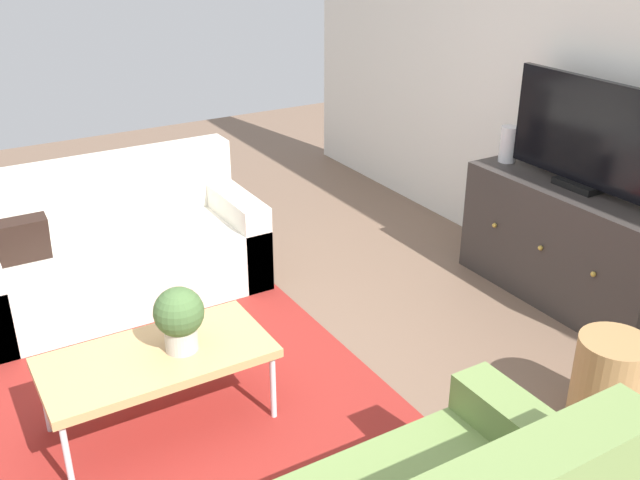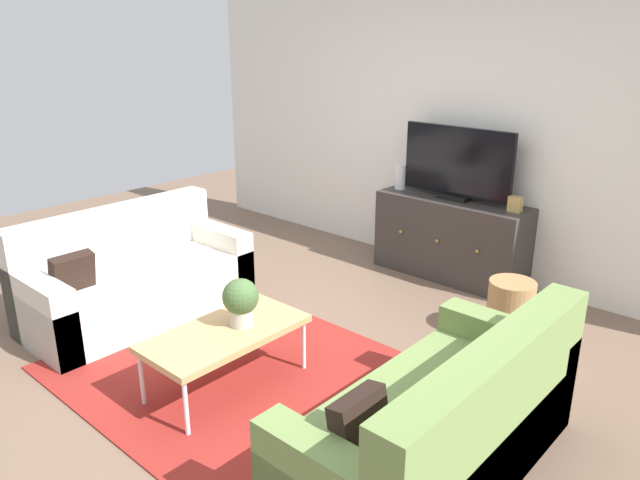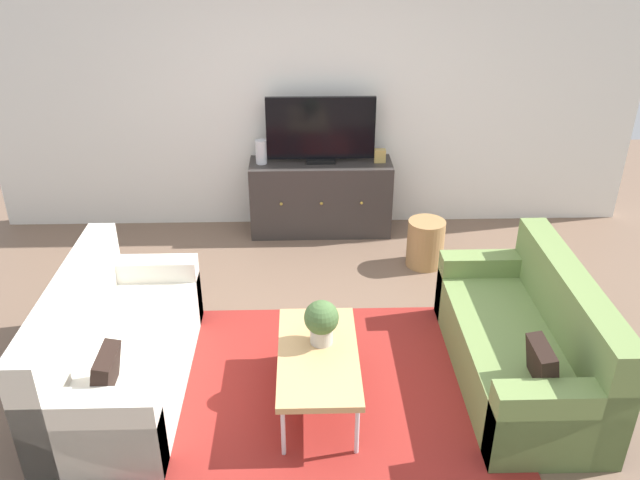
% 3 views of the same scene
% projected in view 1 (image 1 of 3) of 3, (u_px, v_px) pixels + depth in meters
% --- Properties ---
extents(ground_plane, '(10.00, 10.00, 0.00)m').
position_uv_depth(ground_plane, '(225.00, 409.00, 3.56)').
color(ground_plane, brown).
extents(wall_back, '(6.40, 0.12, 2.70)m').
position_uv_depth(wall_back, '(618.00, 78.00, 4.17)').
color(wall_back, silver).
rests_on(wall_back, ground_plane).
extents(area_rug, '(2.50, 1.90, 0.01)m').
position_uv_depth(area_rug, '(196.00, 418.00, 3.49)').
color(area_rug, maroon).
rests_on(area_rug, ground_plane).
extents(couch_left_side, '(0.80, 1.73, 0.84)m').
position_uv_depth(couch_left_side, '(114.00, 253.00, 4.51)').
color(couch_left_side, beige).
rests_on(couch_left_side, ground_plane).
extents(coffee_table, '(0.52, 1.03, 0.41)m').
position_uv_depth(coffee_table, '(157.00, 359.00, 3.29)').
color(coffee_table, tan).
rests_on(coffee_table, ground_plane).
extents(potted_plant, '(0.23, 0.23, 0.31)m').
position_uv_depth(potted_plant, '(179.00, 317.00, 3.24)').
color(potted_plant, '#B7B2A8').
rests_on(potted_plant, coffee_table).
extents(tv_console, '(1.39, 0.47, 0.74)m').
position_uv_depth(tv_console, '(567.00, 245.00, 4.41)').
color(tv_console, '#332D2B').
rests_on(tv_console, ground_plane).
extents(flat_screen_tv, '(1.04, 0.16, 0.65)m').
position_uv_depth(flat_screen_tv, '(587.00, 135.00, 4.13)').
color(flat_screen_tv, black).
rests_on(flat_screen_tv, tv_console).
extents(glass_vase, '(0.11, 0.11, 0.23)m').
position_uv_depth(glass_vase, '(508.00, 144.00, 4.66)').
color(glass_vase, silver).
rests_on(glass_vase, tv_console).
extents(wicker_basket, '(0.34, 0.34, 0.44)m').
position_uv_depth(wicker_basket, '(609.00, 381.00, 3.40)').
color(wicker_basket, '#9E7547').
rests_on(wicker_basket, ground_plane).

